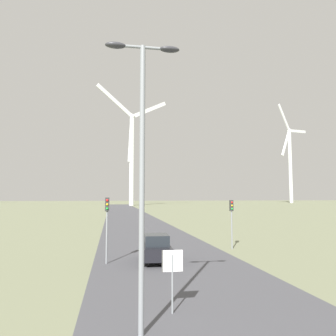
% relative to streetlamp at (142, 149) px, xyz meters
% --- Properties ---
extents(road_surface, '(10.00, 240.00, 0.01)m').
position_rel_streetlamp_xyz_m(road_surface, '(2.88, 42.33, -5.94)').
color(road_surface, '#47474C').
rests_on(road_surface, ground).
extents(streetlamp, '(2.53, 0.32, 9.50)m').
position_rel_streetlamp_xyz_m(streetlamp, '(0.00, 0.00, 0.00)').
color(streetlamp, gray).
rests_on(streetlamp, ground).
extents(stop_sign_near, '(0.81, 0.07, 2.34)m').
position_rel_streetlamp_xyz_m(stop_sign_near, '(1.33, 1.77, -4.31)').
color(stop_sign_near, gray).
rests_on(stop_sign_near, ground).
extents(traffic_light_post_near_left, '(0.28, 0.34, 4.29)m').
position_rel_streetlamp_xyz_m(traffic_light_post_near_left, '(-1.26, 11.41, -2.81)').
color(traffic_light_post_near_left, gray).
rests_on(traffic_light_post_near_left, ground).
extents(traffic_light_post_near_right, '(0.28, 0.34, 4.04)m').
position_rel_streetlamp_xyz_m(traffic_light_post_near_right, '(8.93, 15.59, -2.98)').
color(traffic_light_post_near_right, gray).
rests_on(traffic_light_post_near_right, ground).
extents(car_approaching, '(1.99, 4.18, 1.83)m').
position_rel_streetlamp_xyz_m(car_approaching, '(2.01, 11.41, -5.03)').
color(car_approaching, black).
rests_on(car_approaching, ground).
extents(wind_turbine_left, '(34.24, 17.97, 54.36)m').
position_rel_streetlamp_xyz_m(wind_turbine_left, '(7.97, 142.12, 20.57)').
color(wind_turbine_left, silver).
rests_on(wind_turbine_left, ground).
extents(wind_turbine_center, '(27.42, 14.17, 63.36)m').
position_rel_streetlamp_xyz_m(wind_turbine_center, '(112.89, 184.07, 22.96)').
color(wind_turbine_center, silver).
rests_on(wind_turbine_center, ground).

